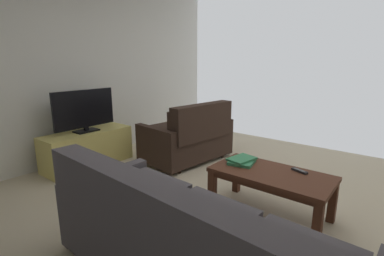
{
  "coord_description": "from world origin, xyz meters",
  "views": [
    {
      "loc": [
        -1.25,
        2.42,
        1.48
      ],
      "look_at": [
        0.39,
        0.38,
        0.86
      ],
      "focal_mm": 26.44,
      "sensor_mm": 36.0,
      "label": 1
    }
  ],
  "objects_px": {
    "book_stack": "(242,161)",
    "tv_remote": "(300,171)",
    "sofa_main": "(185,244)",
    "flat_tv": "(84,110)",
    "coffee_table": "(271,179)",
    "tv_stand": "(88,149)",
    "loveseat_near": "(189,137)"
  },
  "relations": [
    {
      "from": "tv_stand",
      "to": "flat_tv",
      "type": "bearing_deg",
      "value": -108.94
    },
    {
      "from": "coffee_table",
      "to": "tv_stand",
      "type": "bearing_deg",
      "value": 7.77
    },
    {
      "from": "flat_tv",
      "to": "sofa_main",
      "type": "bearing_deg",
      "value": 160.68
    },
    {
      "from": "flat_tv",
      "to": "tv_remote",
      "type": "height_order",
      "value": "flat_tv"
    },
    {
      "from": "sofa_main",
      "to": "flat_tv",
      "type": "relative_size",
      "value": 2.34
    },
    {
      "from": "sofa_main",
      "to": "tv_stand",
      "type": "distance_m",
      "value": 2.76
    },
    {
      "from": "loveseat_near",
      "to": "coffee_table",
      "type": "relative_size",
      "value": 1.22
    },
    {
      "from": "flat_tv",
      "to": "book_stack",
      "type": "distance_m",
      "value": 2.33
    },
    {
      "from": "flat_tv",
      "to": "tv_remote",
      "type": "bearing_deg",
      "value": -169.38
    },
    {
      "from": "loveseat_near",
      "to": "book_stack",
      "type": "relative_size",
      "value": 4.17
    },
    {
      "from": "loveseat_near",
      "to": "coffee_table",
      "type": "distance_m",
      "value": 1.76
    },
    {
      "from": "book_stack",
      "to": "tv_stand",
      "type": "bearing_deg",
      "value": 10.03
    },
    {
      "from": "flat_tv",
      "to": "book_stack",
      "type": "height_order",
      "value": "flat_tv"
    },
    {
      "from": "sofa_main",
      "to": "coffee_table",
      "type": "xyz_separation_m",
      "value": [
        -0.01,
        -1.27,
        0.01
      ]
    },
    {
      "from": "loveseat_near",
      "to": "book_stack",
      "type": "xyz_separation_m",
      "value": [
        -1.26,
        0.67,
        0.1
      ]
    },
    {
      "from": "coffee_table",
      "to": "tv_stand",
      "type": "height_order",
      "value": "tv_stand"
    },
    {
      "from": "sofa_main",
      "to": "flat_tv",
      "type": "bearing_deg",
      "value": -19.32
    },
    {
      "from": "tv_stand",
      "to": "book_stack",
      "type": "relative_size",
      "value": 3.83
    },
    {
      "from": "book_stack",
      "to": "tv_remote",
      "type": "xyz_separation_m",
      "value": [
        -0.55,
        -0.13,
        -0.01
      ]
    },
    {
      "from": "sofa_main",
      "to": "flat_tv",
      "type": "xyz_separation_m",
      "value": [
        2.6,
        -0.91,
        0.45
      ]
    },
    {
      "from": "tv_stand",
      "to": "tv_remote",
      "type": "xyz_separation_m",
      "value": [
        -2.82,
        -0.53,
        0.21
      ]
    },
    {
      "from": "book_stack",
      "to": "tv_remote",
      "type": "height_order",
      "value": "book_stack"
    },
    {
      "from": "loveseat_near",
      "to": "tv_stand",
      "type": "xyz_separation_m",
      "value": [
        1.01,
        1.07,
        -0.12
      ]
    },
    {
      "from": "loveseat_near",
      "to": "flat_tv",
      "type": "height_order",
      "value": "flat_tv"
    },
    {
      "from": "coffee_table",
      "to": "tv_remote",
      "type": "relative_size",
      "value": 6.71
    },
    {
      "from": "coffee_table",
      "to": "tv_remote",
      "type": "height_order",
      "value": "tv_remote"
    },
    {
      "from": "book_stack",
      "to": "sofa_main",
      "type": "bearing_deg",
      "value": 104.18
    },
    {
      "from": "loveseat_near",
      "to": "tv_stand",
      "type": "height_order",
      "value": "loveseat_near"
    },
    {
      "from": "flat_tv",
      "to": "coffee_table",
      "type": "bearing_deg",
      "value": -172.26
    },
    {
      "from": "tv_stand",
      "to": "book_stack",
      "type": "bearing_deg",
      "value": -169.97
    },
    {
      "from": "book_stack",
      "to": "tv_remote",
      "type": "relative_size",
      "value": 1.97
    },
    {
      "from": "book_stack",
      "to": "tv_remote",
      "type": "bearing_deg",
      "value": -166.84
    }
  ]
}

